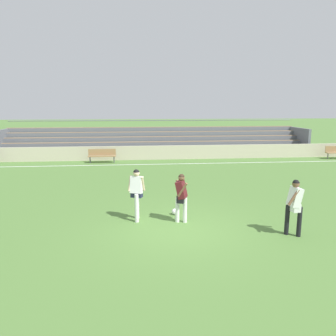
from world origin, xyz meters
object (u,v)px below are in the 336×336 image
(bench_centre_sideline, at_px, (102,155))
(soccer_ball, at_px, (175,212))
(player_white_deep_cover, at_px, (294,203))
(player_white_overlapping, at_px, (137,190))
(bleacher_stand, at_px, (157,140))
(player_dark_challenging, at_px, (181,194))

(bench_centre_sideline, distance_m, soccer_ball, 11.46)
(bench_centre_sideline, height_order, player_white_deep_cover, player_white_deep_cover)
(player_white_overlapping, bearing_deg, soccer_ball, 17.47)
(bench_centre_sideline, relative_size, soccer_ball, 8.18)
(bench_centre_sideline, xyz_separation_m, player_white_deep_cover, (6.75, -13.06, 0.45))
(player_white_overlapping, relative_size, soccer_ball, 7.81)
(bleacher_stand, bearing_deg, soccer_ball, -91.23)
(player_white_deep_cover, distance_m, soccer_ball, 3.98)
(player_white_overlapping, bearing_deg, bench_centre_sideline, 101.12)
(bench_centre_sideline, height_order, soccer_ball, bench_centre_sideline)
(bleacher_stand, bearing_deg, player_dark_challenging, -90.73)
(player_dark_challenging, bearing_deg, bleacher_stand, 89.27)
(bleacher_stand, height_order, player_white_overlapping, bleacher_stand)
(soccer_ball, bearing_deg, bench_centre_sideline, 107.99)
(bench_centre_sideline, bearing_deg, player_white_deep_cover, -62.68)
(bleacher_stand, relative_size, player_white_overlapping, 13.44)
(player_white_overlapping, relative_size, player_dark_challenging, 1.07)
(bleacher_stand, height_order, bench_centre_sideline, bleacher_stand)
(soccer_ball, bearing_deg, player_white_overlapping, -162.53)
(bleacher_stand, height_order, soccer_ball, bleacher_stand)
(bleacher_stand, relative_size, bench_centre_sideline, 12.83)
(player_white_overlapping, xyz_separation_m, player_white_deep_cover, (4.52, -1.76, -0.03))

